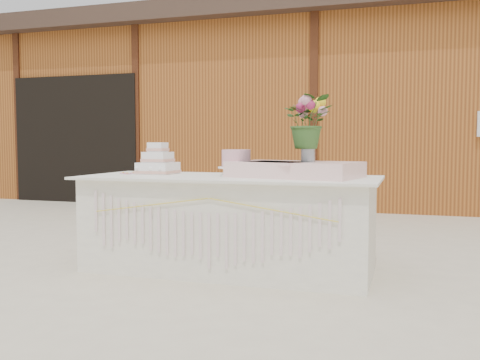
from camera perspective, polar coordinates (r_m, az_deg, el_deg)
name	(u,v)px	position (r m, az deg, el deg)	size (l,w,h in m)	color
ground	(229,270)	(4.44, -1.19, -9.57)	(80.00, 80.00, 0.00)	beige
barn	(332,109)	(10.20, 9.75, 7.51)	(12.60, 4.60, 3.30)	#A05921
cake_table	(229,223)	(4.36, -1.22, -4.63)	(2.40, 1.00, 0.77)	white
wedding_cake	(158,163)	(4.70, -8.75, 1.78)	(0.31, 0.31, 0.27)	white
pink_cake_stand	(236,161)	(4.35, -0.41, 2.01)	(0.30, 0.30, 0.22)	white
satin_runner	(295,169)	(4.22, 5.89, 1.13)	(0.98, 0.57, 0.12)	#FDD3CB
flower_vase	(308,152)	(4.20, 7.28, 2.97)	(0.11, 0.11, 0.15)	#ADADB2
bouquet	(308,116)	(4.21, 7.32, 6.83)	(0.37, 0.32, 0.42)	#325A24
loose_flowers	(129,173)	(4.80, -11.80, 0.77)	(0.13, 0.31, 0.02)	pink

